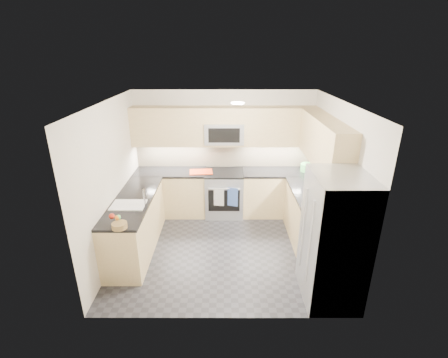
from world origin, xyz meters
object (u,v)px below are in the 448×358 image
(utensil_bowl, at_px, (307,168))
(cutting_board, at_px, (201,172))
(gas_range, at_px, (224,194))
(microwave, at_px, (224,133))
(fruit_basket, at_px, (119,226))
(refrigerator, at_px, (334,239))

(utensil_bowl, height_order, cutting_board, utensil_bowl)
(gas_range, bearing_deg, microwave, 90.00)
(gas_range, bearing_deg, fruit_basket, -122.90)
(microwave, bearing_deg, refrigerator, -60.38)
(gas_range, height_order, utensil_bowl, utensil_bowl)
(gas_range, xyz_separation_m, cutting_board, (-0.46, -0.03, 0.49))
(refrigerator, height_order, utensil_bowl, refrigerator)
(gas_range, distance_m, utensil_bowl, 1.76)
(gas_range, height_order, refrigerator, refrigerator)
(refrigerator, distance_m, cutting_board, 3.06)
(utensil_bowl, bearing_deg, cutting_board, -178.22)
(refrigerator, bearing_deg, gas_range, 120.88)
(utensil_bowl, bearing_deg, fruit_basket, -144.10)
(gas_range, xyz_separation_m, refrigerator, (1.45, -2.43, 0.45))
(refrigerator, relative_size, utensil_bowl, 6.83)
(gas_range, height_order, fruit_basket, fruit_basket)
(microwave, relative_size, refrigerator, 0.42)
(microwave, xyz_separation_m, cutting_board, (-0.46, -0.16, -0.75))
(microwave, distance_m, refrigerator, 3.04)
(refrigerator, distance_m, utensil_bowl, 2.47)
(utensil_bowl, bearing_deg, refrigerator, -95.05)
(fruit_basket, bearing_deg, cutting_board, 65.98)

